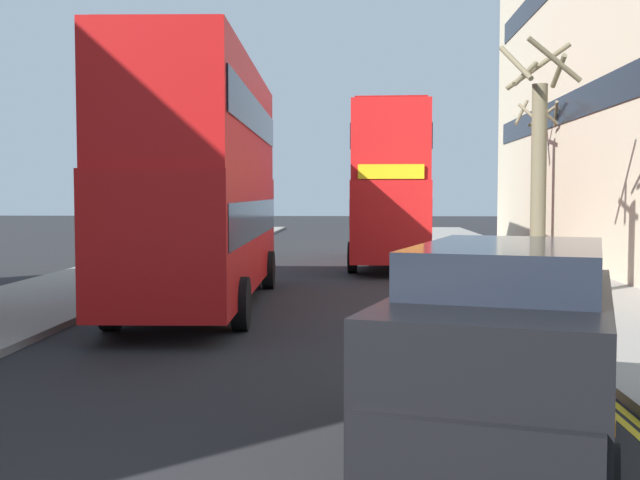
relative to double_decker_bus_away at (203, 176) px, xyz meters
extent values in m
cube|color=gray|center=(8.95, 0.78, -2.96)|extent=(4.00, 80.00, 0.14)
cube|color=gray|center=(-4.05, 0.78, -2.96)|extent=(4.00, 80.00, 0.14)
cube|color=yellow|center=(6.85, -1.22, -3.03)|extent=(0.10, 56.00, 0.01)
cube|color=yellow|center=(6.69, -1.22, -3.03)|extent=(0.10, 56.00, 0.01)
cube|color=red|center=(0.00, 0.00, -1.29)|extent=(2.93, 10.89, 2.60)
cube|color=red|center=(0.00, 0.00, 1.26)|extent=(2.87, 10.67, 2.50)
cube|color=black|center=(0.00, 0.00, -0.99)|extent=(2.94, 10.46, 0.84)
cube|color=black|center=(0.00, 0.00, 1.36)|extent=(2.92, 10.24, 0.80)
cube|color=yellow|center=(-0.21, 5.37, 0.26)|extent=(2.00, 0.14, 0.44)
cube|color=maroon|center=(0.00, 0.00, 2.56)|extent=(2.64, 9.80, 0.10)
cylinder|color=black|center=(-1.38, 3.29, -2.51)|extent=(0.34, 1.05, 1.04)
cylinder|color=black|center=(1.12, 3.39, -2.51)|extent=(0.34, 1.05, 1.04)
cylinder|color=black|center=(-1.12, -3.40, -2.51)|extent=(0.34, 1.05, 1.04)
cylinder|color=black|center=(1.38, -3.30, -2.51)|extent=(0.34, 1.05, 1.04)
cube|color=red|center=(4.75, 11.15, -1.29)|extent=(2.87, 10.88, 2.60)
cube|color=red|center=(4.75, 11.15, 1.26)|extent=(2.82, 10.66, 2.50)
cube|color=black|center=(4.75, 11.15, -0.99)|extent=(2.89, 10.45, 0.84)
cube|color=black|center=(4.75, 11.15, 1.36)|extent=(2.87, 10.23, 0.80)
cube|color=yellow|center=(4.56, 5.78, 0.26)|extent=(2.00, 0.13, 0.44)
cube|color=maroon|center=(4.75, 11.15, 2.56)|extent=(2.59, 9.79, 0.10)
cylinder|color=black|center=(5.88, 7.77, -2.51)|extent=(0.34, 1.05, 1.04)
cylinder|color=black|center=(3.38, 7.85, -2.51)|extent=(0.34, 1.05, 1.04)
cylinder|color=black|center=(6.11, 14.46, -2.51)|extent=(0.34, 1.05, 1.04)
cylinder|color=black|center=(3.61, 14.54, -2.51)|extent=(0.34, 1.05, 1.04)
cube|color=black|center=(5.14, -10.35, -2.09)|extent=(3.16, 5.05, 1.50)
cube|color=black|center=(5.18, -10.21, -1.29)|extent=(2.51, 3.41, 0.76)
cube|color=black|center=(4.60, -12.16, -2.35)|extent=(2.06, 1.64, 0.67)
cube|color=orange|center=(5.14, -10.35, -2.04)|extent=(3.07, 4.69, 0.10)
cylinder|color=black|center=(3.86, -11.49, -2.69)|extent=(0.40, 0.71, 0.68)
cylinder|color=black|center=(6.42, -9.21, -2.69)|extent=(0.40, 0.71, 0.68)
cylinder|color=black|center=(4.69, -8.70, -2.69)|extent=(0.40, 0.71, 0.68)
cylinder|color=#6B6047|center=(10.28, 11.60, -0.37)|extent=(0.30, 0.30, 5.05)
cylinder|color=#6B6047|center=(10.82, 11.49, 2.54)|extent=(0.34, 1.16, 0.86)
cylinder|color=#6B6047|center=(10.48, 12.09, 2.53)|extent=(1.08, 0.53, 0.83)
cylinder|color=#6B6047|center=(9.65, 11.92, 2.65)|extent=(0.78, 1.34, 1.07)
cylinder|color=#6B6047|center=(9.81, 11.32, 2.54)|extent=(0.69, 1.04, 0.85)
cylinder|color=#6B6047|center=(10.41, 11.16, 2.47)|extent=(0.96, 0.39, 0.73)
cylinder|color=#6B6047|center=(7.77, 0.38, -0.39)|extent=(0.35, 0.35, 5.00)
cylinder|color=#6B6047|center=(8.19, 0.40, 2.41)|extent=(0.18, 0.91, 0.68)
cylinder|color=#6B6047|center=(7.88, 1.10, 2.63)|extent=(1.52, 0.34, 1.11)
cylinder|color=#6B6047|center=(7.50, 0.68, 2.40)|extent=(0.73, 0.68, 0.66)
cylinder|color=#6B6047|center=(7.17, 0.14, 2.56)|extent=(0.59, 1.29, 0.99)
cylinder|color=#6B6047|center=(7.94, -0.25, 2.57)|extent=(1.33, 0.47, 0.99)
cube|color=black|center=(10.93, 10.53, 2.63)|extent=(0.04, 24.64, 1.00)
camera|label=1|loc=(3.69, -18.13, -0.41)|focal=44.19mm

